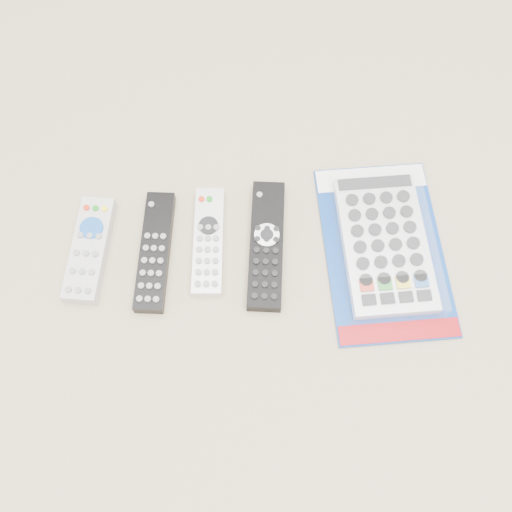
{
  "coord_description": "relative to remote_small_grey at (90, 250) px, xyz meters",
  "views": [
    {
      "loc": [
        -0.03,
        -0.31,
        0.77
      ],
      "look_at": [
        0.01,
        0.02,
        0.01
      ],
      "focal_mm": 40.0,
      "sensor_mm": 36.0,
      "label": 1
    }
  ],
  "objects": [
    {
      "name": "remote_slim_black",
      "position": [
        0.09,
        -0.01,
        -0.0
      ],
      "size": [
        0.07,
        0.19,
        0.02
      ],
      "rotation": [
        0.0,
        0.0,
        -0.15
      ],
      "color": "black",
      "rests_on": "ground"
    },
    {
      "name": "jumbo_remote_packaged",
      "position": [
        0.43,
        -0.04,
        0.0
      ],
      "size": [
        0.18,
        0.29,
        0.04
      ],
      "rotation": [
        0.0,
        0.0,
        -0.03
      ],
      "color": "navy",
      "rests_on": "ground"
    },
    {
      "name": "remote_small_grey",
      "position": [
        0.0,
        0.0,
        0.0
      ],
      "size": [
        0.08,
        0.17,
        0.02
      ],
      "rotation": [
        0.0,
        0.0,
        -0.18
      ],
      "color": "#AFAFB2",
      "rests_on": "ground"
    },
    {
      "name": "remote_silver_dvd",
      "position": [
        0.17,
        -0.0,
        -0.0
      ],
      "size": [
        0.06,
        0.17,
        0.02
      ],
      "rotation": [
        0.0,
        0.0,
        -0.11
      ],
      "color": "silver",
      "rests_on": "ground"
    },
    {
      "name": "remote_large_black",
      "position": [
        0.26,
        -0.02,
        -0.0
      ],
      "size": [
        0.08,
        0.21,
        0.02
      ],
      "rotation": [
        0.0,
        0.0,
        -0.16
      ],
      "color": "black",
      "rests_on": "ground"
    }
  ]
}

